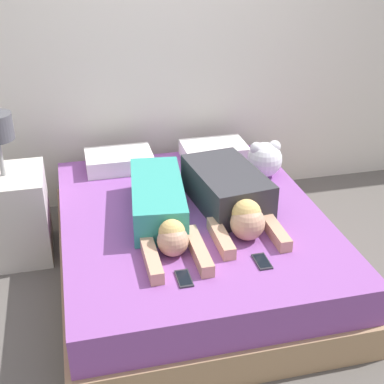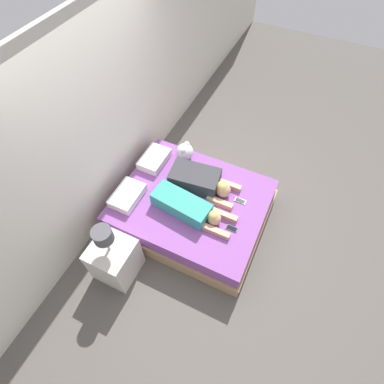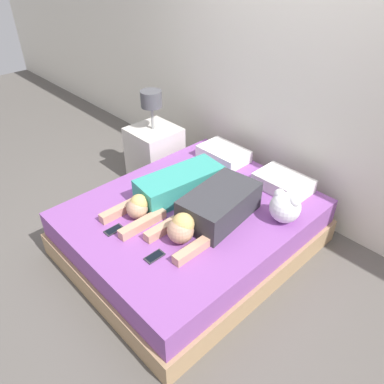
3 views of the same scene
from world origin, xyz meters
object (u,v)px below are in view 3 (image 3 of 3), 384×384
person_right (212,210)px  person_left (172,189)px  pillow_head_left (224,154)px  cell_phone_left (114,230)px  cell_phone_right (155,256)px  bed (192,227)px  plush_toy (285,207)px  pillow_head_right (283,183)px  nightstand (155,151)px

person_right → person_left: bearing=-176.9°
pillow_head_left → cell_phone_left: size_ratio=3.26×
pillow_head_left → person_left: size_ratio=0.43×
cell_phone_right → bed: bearing=112.1°
bed → plush_toy: 0.82m
plush_toy → cell_phone_left: bearing=-127.9°
bed → person_left: 0.38m
pillow_head_right → nightstand: size_ratio=0.47×
pillow_head_left → plush_toy: (0.97, -0.36, 0.07)m
pillow_head_left → person_right: bearing=-52.9°
pillow_head_left → cell_phone_left: pillow_head_left is taller
pillow_head_left → person_left: person_left is taller
pillow_head_right → cell_phone_right: pillow_head_right is taller
pillow_head_right → pillow_head_left: bearing=180.0°
pillow_head_right → cell_phone_left: size_ratio=3.26×
person_right → cell_phone_left: bearing=-125.1°
cell_phone_left → person_left: bearing=90.7°
bed → pillow_head_right: 0.89m
pillow_head_left → person_right: size_ratio=0.50×
bed → pillow_head_right: (0.35, 0.77, 0.28)m
plush_toy → person_right: bearing=-131.7°
cell_phone_left → nightstand: (-0.92, 1.13, -0.11)m
person_left → person_right: size_ratio=1.16×
person_right → cell_phone_right: (0.00, -0.57, -0.11)m
person_left → plush_toy: 0.93m
cell_phone_left → bed: bearing=72.9°
person_left → cell_phone_left: size_ratio=7.63×
person_left → cell_phone_left: 0.60m
pillow_head_right → cell_phone_left: 1.50m
person_left → person_right: bearing=3.1°
bed → person_right: 0.41m
cell_phone_left → nightstand: 1.46m
cell_phone_right → plush_toy: plush_toy is taller
plush_toy → pillow_head_left: bearing=159.6°
person_right → cell_phone_right: size_ratio=6.58×
bed → cell_phone_right: 0.67m
cell_phone_left → plush_toy: (0.81, 1.04, 0.12)m
pillow_head_right → person_left: size_ratio=0.43×
pillow_head_right → person_right: (-0.12, -0.78, 0.05)m
bed → nightstand: nightstand is taller
person_left → nightstand: size_ratio=1.10×
bed → pillow_head_left: (-0.35, 0.77, 0.28)m
bed → cell_phone_right: cell_phone_right is taller
person_left → pillow_head_right: bearing=55.4°
person_left → cell_phone_right: size_ratio=7.63×
bed → plush_toy: bearing=33.4°
pillow_head_left → plush_toy: bearing=-20.4°
pillow_head_left → person_right: person_right is taller
person_left → cell_phone_right: person_left is taller
pillow_head_left → pillow_head_right: size_ratio=1.00×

